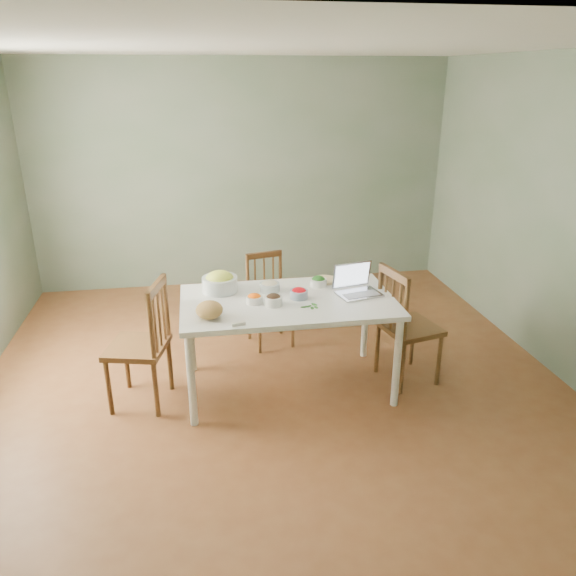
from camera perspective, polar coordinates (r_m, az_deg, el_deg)
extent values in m
cube|color=brown|center=(4.92, -1.58, -9.35)|extent=(5.00, 5.00, 0.00)
cube|color=white|center=(4.24, -1.98, 23.88)|extent=(5.00, 5.00, 0.00)
cube|color=gray|center=(6.82, -4.74, 11.46)|extent=(5.00, 0.00, 2.70)
cube|color=gray|center=(2.13, 7.83, -11.89)|extent=(5.00, 0.00, 2.70)
cube|color=gray|center=(5.33, 26.13, 6.57)|extent=(0.00, 5.00, 2.70)
ellipsoid|color=tan|center=(4.13, -8.14, -2.25)|extent=(0.23, 0.23, 0.13)
cube|color=silver|center=(4.01, -5.14, -3.71)|extent=(0.10, 0.05, 0.03)
cylinder|color=#E2C386|center=(4.85, 3.79, 0.83)|extent=(0.23, 0.23, 0.02)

